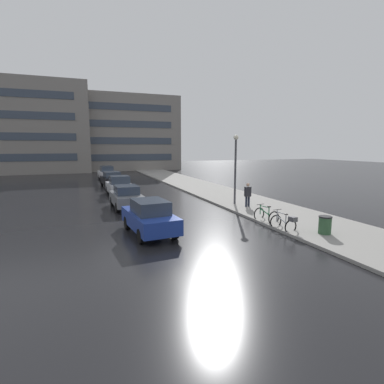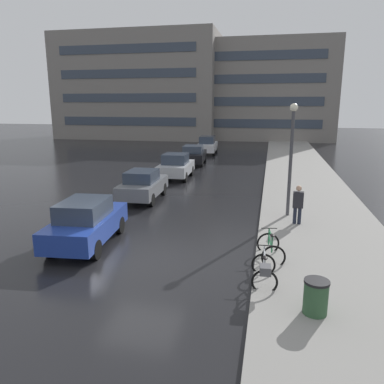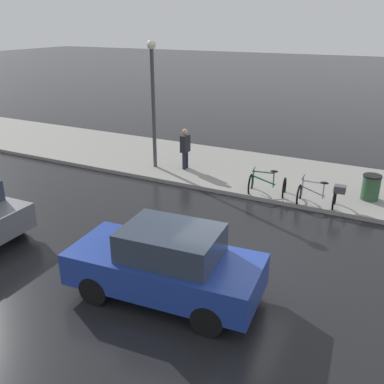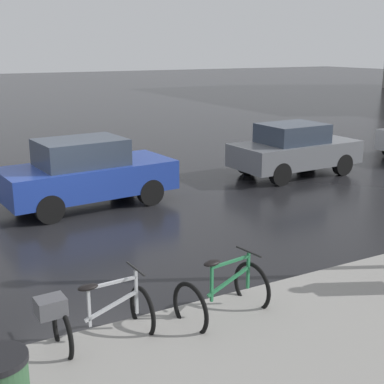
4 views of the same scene
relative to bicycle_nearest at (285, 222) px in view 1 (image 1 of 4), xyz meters
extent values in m
plane|color=black|center=(-3.90, 1.18, -0.48)|extent=(140.00, 140.00, 0.00)
cube|color=gray|center=(2.10, 11.18, -0.41)|extent=(4.80, 60.00, 0.14)
torus|color=black|center=(-0.04, 0.70, -0.13)|extent=(0.69, 0.10, 0.69)
torus|color=black|center=(0.02, -0.38, -0.13)|extent=(0.69, 0.10, 0.69)
cube|color=#ADAFB5|center=(0.00, -0.03, 0.12)|extent=(0.04, 0.04, 0.50)
cube|color=#ADAFB5|center=(-0.03, 0.62, 0.17)|extent=(0.04, 0.04, 0.60)
cube|color=#ADAFB5|center=(-0.02, 0.29, 0.38)|extent=(0.07, 0.64, 0.04)
cube|color=#ADAFB5|center=(-0.01, 0.27, 0.07)|extent=(0.07, 0.73, 0.26)
ellipsoid|color=black|center=(0.00, -0.03, 0.40)|extent=(0.15, 0.27, 0.07)
cylinder|color=black|center=(-0.03, 0.62, 0.49)|extent=(0.50, 0.05, 0.03)
cube|color=#4C4C51|center=(0.03, -0.50, 0.27)|extent=(0.30, 0.35, 0.22)
torus|color=black|center=(0.07, 2.36, -0.11)|extent=(0.74, 0.17, 0.74)
torus|color=black|center=(0.24, 1.26, -0.11)|extent=(0.74, 0.17, 0.74)
cube|color=#237042|center=(0.19, 1.62, 0.16)|extent=(0.04, 0.04, 0.53)
cube|color=#237042|center=(0.08, 2.28, 0.16)|extent=(0.04, 0.04, 0.54)
cube|color=#237042|center=(0.14, 1.95, 0.39)|extent=(0.14, 0.67, 0.04)
cube|color=#237042|center=(0.14, 1.92, 0.10)|extent=(0.15, 0.75, 0.27)
ellipsoid|color=black|center=(0.19, 1.62, 0.45)|extent=(0.18, 0.28, 0.07)
cylinder|color=black|center=(0.08, 2.28, 0.45)|extent=(0.50, 0.11, 0.03)
cube|color=navy|center=(-6.16, 1.98, 0.20)|extent=(2.06, 4.15, 0.70)
cube|color=#2D3847|center=(-6.15, 1.82, 0.85)|extent=(1.58, 2.07, 0.61)
cylinder|color=black|center=(-7.03, 3.16, -0.16)|extent=(0.27, 0.66, 0.64)
cylinder|color=black|center=(-5.51, 3.29, -0.16)|extent=(0.27, 0.66, 0.64)
cylinder|color=black|center=(-6.81, 0.68, -0.16)|extent=(0.27, 0.66, 0.64)
cylinder|color=black|center=(-5.29, 0.81, -0.16)|extent=(0.27, 0.66, 0.64)
cube|color=slate|center=(-6.31, 8.35, 0.18)|extent=(1.86, 3.89, 0.66)
cube|color=#2D3847|center=(-6.31, 8.20, 0.78)|extent=(1.48, 1.86, 0.55)
cylinder|color=black|center=(-7.12, 9.51, -0.16)|extent=(0.24, 0.65, 0.64)
cylinder|color=black|center=(-5.59, 9.57, -0.16)|extent=(0.24, 0.65, 0.64)
cylinder|color=black|center=(-7.03, 7.14, -0.16)|extent=(0.24, 0.65, 0.64)
cylinder|color=black|center=(-5.51, 7.20, -0.16)|extent=(0.24, 0.65, 0.64)
cube|color=#B2B5BA|center=(-6.06, 14.19, 0.19)|extent=(1.98, 3.80, 0.68)
cube|color=#2D3847|center=(-6.06, 14.04, 0.85)|extent=(1.58, 1.76, 0.64)
cylinder|color=black|center=(-6.93, 15.32, -0.16)|extent=(0.24, 0.65, 0.64)
cylinder|color=black|center=(-5.27, 15.38, -0.16)|extent=(0.24, 0.65, 0.64)
cylinder|color=black|center=(-6.85, 13.00, -0.16)|extent=(0.24, 0.65, 0.64)
cylinder|color=black|center=(-5.20, 13.06, -0.16)|extent=(0.24, 0.65, 0.64)
cube|color=black|center=(-6.11, 20.08, 0.18)|extent=(2.13, 4.14, 0.67)
cube|color=#2D3847|center=(-6.10, 19.92, 0.79)|extent=(1.63, 2.03, 0.56)
cylinder|color=black|center=(-7.02, 21.25, -0.16)|extent=(0.27, 0.66, 0.64)
cylinder|color=black|center=(-5.41, 21.39, -0.16)|extent=(0.27, 0.66, 0.64)
cylinder|color=black|center=(-6.81, 18.78, -0.16)|extent=(0.27, 0.66, 0.64)
cylinder|color=black|center=(-5.21, 18.91, -0.16)|extent=(0.27, 0.66, 0.64)
cube|color=silver|center=(-6.08, 26.69, 0.21)|extent=(1.93, 4.15, 0.73)
cube|color=#2D3847|center=(-6.07, 26.53, 0.92)|extent=(1.51, 2.14, 0.68)
cylinder|color=black|center=(-6.90, 27.90, -0.16)|extent=(0.26, 0.65, 0.64)
cylinder|color=black|center=(-5.42, 27.99, -0.16)|extent=(0.26, 0.65, 0.64)
cylinder|color=black|center=(-6.75, 25.39, -0.16)|extent=(0.26, 0.65, 0.64)
cylinder|color=black|center=(-5.27, 25.48, -0.16)|extent=(0.26, 0.65, 0.64)
cylinder|color=#1E2333|center=(1.08, 5.43, -0.07)|extent=(0.14, 0.14, 0.81)
cylinder|color=#1E2333|center=(1.26, 5.42, -0.07)|extent=(0.14, 0.14, 0.81)
cube|color=#232328|center=(1.17, 5.42, 0.66)|extent=(0.41, 0.25, 0.65)
sphere|color=tan|center=(1.17, 5.42, 1.12)|extent=(0.22, 0.22, 0.22)
cylinder|color=#424247|center=(0.85, 6.59, 1.80)|extent=(0.14, 0.14, 4.55)
sphere|color=#F2EACC|center=(0.85, 6.59, 4.20)|extent=(0.33, 0.33, 0.33)
cylinder|color=#2D5133|center=(1.18, -1.28, -0.03)|extent=(0.55, 0.55, 0.90)
cylinder|color=black|center=(1.18, -1.28, 0.45)|extent=(0.58, 0.58, 0.06)
cube|color=gray|center=(-2.15, 43.68, 5.95)|extent=(20.07, 8.39, 12.84)
cube|color=#333D4C|center=(-2.15, 39.44, 1.84)|extent=(16.45, 0.06, 1.10)
cube|color=#333D4C|center=(-2.15, 39.44, 4.58)|extent=(16.45, 0.06, 1.10)
cube|color=#333D4C|center=(-2.15, 39.44, 7.32)|extent=(16.45, 0.06, 1.10)
cube|color=#333D4C|center=(-2.15, 39.44, 10.05)|extent=(16.45, 0.06, 1.10)
cube|color=gray|center=(-18.53, 42.95, 6.54)|extent=(22.20, 10.67, 14.04)
cube|color=#333D4C|center=(-18.53, 37.57, 2.05)|extent=(18.21, 0.06, 1.10)
cube|color=#333D4C|center=(-18.53, 37.57, 5.05)|extent=(18.21, 0.06, 1.10)
cube|color=#333D4C|center=(-18.53, 37.57, 8.04)|extent=(18.21, 0.06, 1.10)
cube|color=#333D4C|center=(-18.53, 37.57, 11.04)|extent=(18.21, 0.06, 1.10)
camera|label=1|loc=(-9.06, -11.50, 3.57)|focal=28.00mm
camera|label=2|loc=(0.02, -9.43, 4.38)|focal=35.00mm
camera|label=3|loc=(-12.70, -2.04, 5.01)|focal=40.00mm
camera|label=4|loc=(5.83, -1.78, 3.23)|focal=50.00mm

